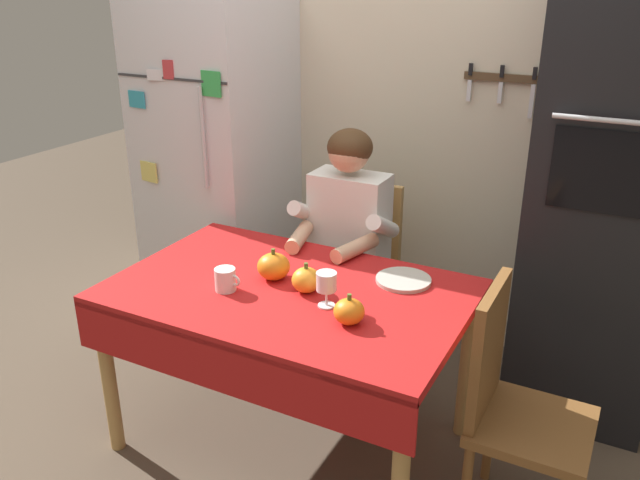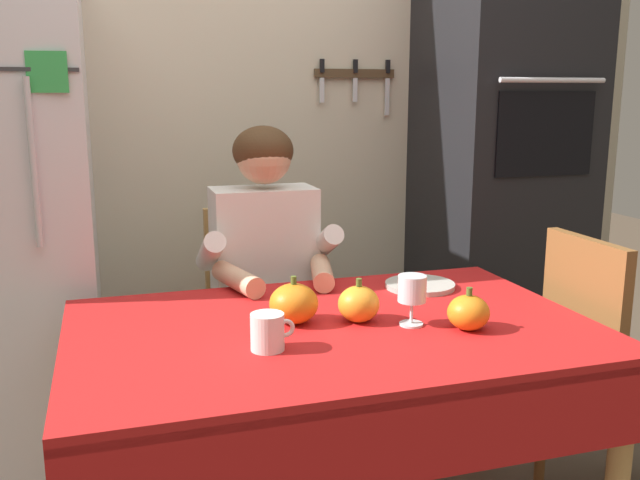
# 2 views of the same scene
# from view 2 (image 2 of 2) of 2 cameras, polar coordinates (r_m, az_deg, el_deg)

# --- Properties ---
(back_wall_assembly) EXTENTS (3.70, 0.13, 2.60)m
(back_wall_assembly) POSITION_cam_2_polar(r_m,az_deg,el_deg) (3.01, -5.62, 10.94)
(back_wall_assembly) COLOR beige
(back_wall_assembly) RESTS_ON ground
(wall_oven) EXTENTS (0.60, 0.64, 2.10)m
(wall_oven) POSITION_cam_2_polar(r_m,az_deg,el_deg) (3.07, 14.62, 5.96)
(wall_oven) COLOR black
(wall_oven) RESTS_ON ground
(dining_table) EXTENTS (1.40, 0.90, 0.74)m
(dining_table) POSITION_cam_2_polar(r_m,az_deg,el_deg) (1.89, 1.24, -9.58)
(dining_table) COLOR tan
(dining_table) RESTS_ON ground
(chair_behind_person) EXTENTS (0.40, 0.40, 0.93)m
(chair_behind_person) POSITION_cam_2_polar(r_m,az_deg,el_deg) (2.65, -5.09, -6.54)
(chair_behind_person) COLOR tan
(chair_behind_person) RESTS_ON ground
(seated_person) EXTENTS (0.47, 0.55, 1.25)m
(seated_person) POSITION_cam_2_polar(r_m,az_deg,el_deg) (2.41, -4.24, -2.81)
(seated_person) COLOR #38384C
(seated_person) RESTS_ON ground
(chair_right_side) EXTENTS (0.40, 0.40, 0.93)m
(chair_right_side) POSITION_cam_2_polar(r_m,az_deg,el_deg) (2.38, 22.44, -9.63)
(chair_right_side) COLOR brown
(chair_right_side) RESTS_ON ground
(coffee_mug) EXTENTS (0.11, 0.08, 0.09)m
(coffee_mug) POSITION_cam_2_polar(r_m,az_deg,el_deg) (1.70, -4.30, -7.54)
(coffee_mug) COLOR white
(coffee_mug) RESTS_ON dining_table
(wine_glass) EXTENTS (0.08, 0.08, 0.14)m
(wine_glass) POSITION_cam_2_polar(r_m,az_deg,el_deg) (1.87, 7.59, -4.17)
(wine_glass) COLOR white
(wine_glass) RESTS_ON dining_table
(pumpkin_large) EXTENTS (0.11, 0.11, 0.12)m
(pumpkin_large) POSITION_cam_2_polar(r_m,az_deg,el_deg) (1.90, 3.20, -5.27)
(pumpkin_large) COLOR orange
(pumpkin_large) RESTS_ON dining_table
(pumpkin_medium) EXTENTS (0.13, 0.13, 0.13)m
(pumpkin_medium) POSITION_cam_2_polar(r_m,az_deg,el_deg) (1.88, -2.17, -5.25)
(pumpkin_medium) COLOR orange
(pumpkin_medium) RESTS_ON dining_table
(pumpkin_small) EXTENTS (0.11, 0.11, 0.11)m
(pumpkin_small) POSITION_cam_2_polar(r_m,az_deg,el_deg) (1.87, 12.12, -5.85)
(pumpkin_small) COLOR orange
(pumpkin_small) RESTS_ON dining_table
(serving_tray) EXTENTS (0.22, 0.22, 0.02)m
(serving_tray) POSITION_cam_2_polar(r_m,az_deg,el_deg) (2.25, 8.22, -3.70)
(serving_tray) COLOR #B7B2A8
(serving_tray) RESTS_ON dining_table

